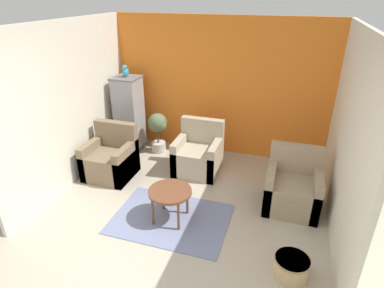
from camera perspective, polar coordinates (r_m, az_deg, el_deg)
The scene contains 13 objects.
ground_plane at distance 3.98m, azimuth -7.95°, elevation -22.10°, with size 20.00×20.00×0.00m, color #B2A893.
wall_back_accent at distance 6.11m, azimuth 4.95°, elevation 9.89°, with size 4.15×0.06×2.56m.
wall_left at distance 5.49m, azimuth -20.91°, elevation 6.45°, with size 0.06×3.34×2.56m.
wall_right at distance 4.42m, azimuth 26.12°, elevation 0.98°, with size 0.06×3.34×2.56m.
area_rug at distance 4.68m, azimuth -3.77°, elevation -13.10°, with size 1.61×1.16×0.01m.
coffee_table at distance 4.43m, azimuth -3.93°, elevation -8.80°, with size 0.60×0.60×0.49m.
armchair_left at distance 5.69m, azimuth -14.23°, elevation -2.70°, with size 0.77×0.73×0.90m.
armchair_right at distance 4.96m, azimuth 17.42°, elevation -7.67°, with size 0.77×0.73×0.90m.
armchair_middle at distance 5.66m, azimuth 1.11°, elevation -2.04°, with size 0.77×0.73×0.90m.
birdcage at distance 6.42m, azimuth -11.10°, elevation 5.25°, with size 0.49×0.49×1.48m.
parrot at distance 6.18m, azimuth -11.76°, elevation 12.55°, with size 0.11×0.19×0.23m.
potted_plant at distance 6.30m, azimuth -6.15°, elevation 2.88°, with size 0.40×0.37×0.80m.
wicker_basket at distance 3.99m, azimuth 17.23°, elevation -20.17°, with size 0.40×0.40×0.27m.
Camera 1 is at (1.29, -2.36, 2.94)m, focal length 30.00 mm.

